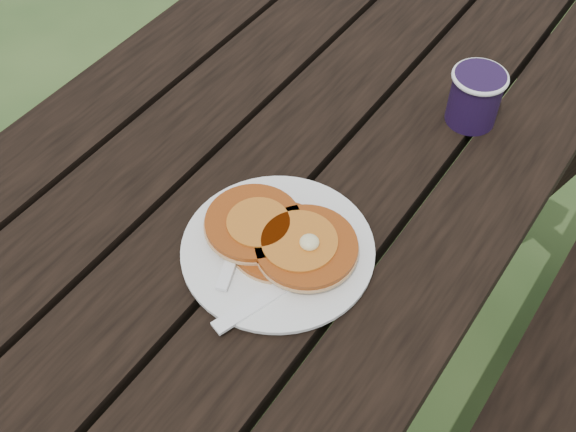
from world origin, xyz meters
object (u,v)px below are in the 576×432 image
Objects in this scene: picnic_table at (248,327)px; coffee_cup at (476,94)px; plate at (278,250)px; pancake_stack at (281,237)px.

coffee_cup is (0.21, 0.33, 0.43)m from picnic_table.
plate is 1.18× the size of pancake_stack.
coffee_cup is at bearing 75.42° from pancake_stack.
coffee_cup is (0.10, 0.39, 0.05)m from plate.
picnic_table is at bearing 157.08° from pancake_stack.
coffee_cup reaches higher than pancake_stack.
picnic_table is 20.10× the size of coffee_cup.
picnic_table is at bearing -122.74° from coffee_cup.
pancake_stack is 2.39× the size of coffee_cup.
plate is at bearing -86.42° from pancake_stack.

